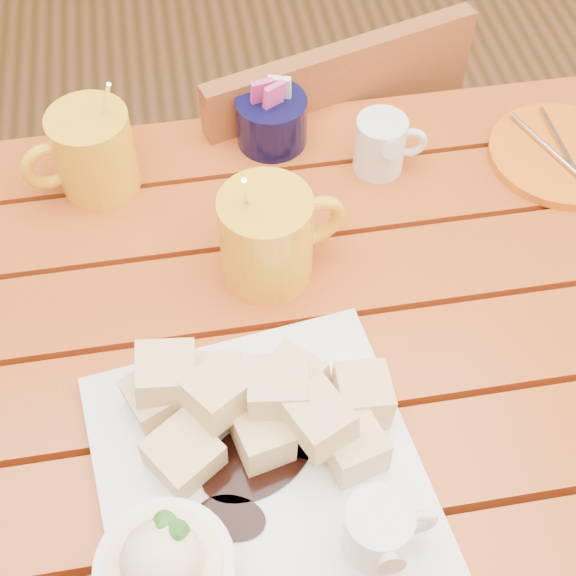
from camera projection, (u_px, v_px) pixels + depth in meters
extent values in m
cube|color=#984413|center=(263.00, 487.00, 0.76)|extent=(1.20, 0.11, 0.03)
cube|color=#984413|center=(247.00, 384.00, 0.83)|extent=(1.20, 0.11, 0.03)
cube|color=#984413|center=(233.00, 296.00, 0.89)|extent=(1.20, 0.11, 0.03)
cube|color=#984413|center=(221.00, 220.00, 0.96)|extent=(1.20, 0.11, 0.03)
cube|color=#984413|center=(211.00, 154.00, 1.03)|extent=(1.20, 0.11, 0.03)
cube|color=#984413|center=(213.00, 175.00, 1.08)|extent=(1.12, 0.04, 0.08)
cylinder|color=#984413|center=(543.00, 273.00, 1.39)|extent=(0.06, 0.06, 0.72)
cube|color=white|center=(260.00, 473.00, 0.74)|extent=(0.33, 0.33, 0.02)
cube|color=gold|center=(362.00, 395.00, 0.76)|extent=(0.05, 0.05, 0.04)
cube|color=gold|center=(215.00, 386.00, 0.77)|extent=(0.06, 0.06, 0.04)
cube|color=gold|center=(292.00, 381.00, 0.77)|extent=(0.07, 0.07, 0.04)
cube|color=gold|center=(278.00, 388.00, 0.73)|extent=(0.06, 0.06, 0.04)
cube|color=gold|center=(339.00, 429.00, 0.74)|extent=(0.06, 0.06, 0.04)
cube|color=gold|center=(184.00, 454.00, 0.72)|extent=(0.07, 0.07, 0.04)
cube|color=gold|center=(218.00, 393.00, 0.72)|extent=(0.07, 0.07, 0.04)
cube|color=gold|center=(155.00, 399.00, 0.76)|extent=(0.07, 0.07, 0.04)
cube|color=gold|center=(262.00, 434.00, 0.74)|extent=(0.06, 0.06, 0.04)
cube|color=gold|center=(354.00, 448.00, 0.73)|extent=(0.06, 0.06, 0.04)
cube|color=gold|center=(319.00, 419.00, 0.71)|extent=(0.07, 0.07, 0.04)
cube|color=gold|center=(166.00, 374.00, 0.73)|extent=(0.05, 0.05, 0.04)
cylinder|color=white|center=(167.00, 574.00, 0.66)|extent=(0.11, 0.11, 0.05)
cylinder|color=#FFF5BB|center=(166.00, 570.00, 0.65)|extent=(0.09, 0.09, 0.03)
sphere|color=#FFF5BB|center=(162.00, 561.00, 0.63)|extent=(0.07, 0.07, 0.07)
cone|color=#2E7C28|center=(177.00, 535.00, 0.61)|extent=(0.04, 0.04, 0.03)
cone|color=#2E7C28|center=(162.00, 525.00, 0.62)|extent=(0.03, 0.03, 0.03)
cylinder|color=white|center=(377.00, 530.00, 0.67)|extent=(0.06, 0.06, 0.06)
cylinder|color=black|center=(380.00, 518.00, 0.65)|extent=(0.05, 0.05, 0.01)
cone|color=white|center=(388.00, 555.00, 0.64)|extent=(0.02, 0.02, 0.03)
torus|color=white|center=(416.00, 522.00, 0.67)|extent=(0.04, 0.01, 0.04)
cylinder|color=yellow|center=(95.00, 152.00, 0.94)|extent=(0.09, 0.09, 0.11)
cylinder|color=black|center=(87.00, 123.00, 0.90)|extent=(0.08, 0.08, 0.01)
torus|color=yellow|center=(49.00, 166.00, 0.92)|extent=(0.07, 0.03, 0.07)
cylinder|color=silver|center=(102.00, 120.00, 0.91)|extent=(0.04, 0.05, 0.14)
cylinder|color=yellow|center=(266.00, 237.00, 0.85)|extent=(0.10, 0.10, 0.11)
cylinder|color=black|center=(265.00, 208.00, 0.82)|extent=(0.08, 0.08, 0.01)
torus|color=yellow|center=(316.00, 221.00, 0.87)|extent=(0.07, 0.03, 0.07)
cylinder|color=silver|center=(248.00, 207.00, 0.83)|extent=(0.02, 0.07, 0.15)
cylinder|color=white|center=(380.00, 145.00, 0.97)|extent=(0.06, 0.06, 0.07)
cylinder|color=white|center=(382.00, 124.00, 0.94)|extent=(0.05, 0.05, 0.01)
cone|color=white|center=(388.00, 147.00, 0.93)|extent=(0.03, 0.03, 0.03)
torus|color=white|center=(409.00, 140.00, 0.97)|extent=(0.04, 0.02, 0.04)
cylinder|color=black|center=(272.00, 121.00, 1.00)|extent=(0.09, 0.09, 0.06)
cube|color=#E03DA1|center=(262.00, 94.00, 0.96)|extent=(0.03, 0.02, 0.04)
cube|color=white|center=(280.00, 90.00, 0.97)|extent=(0.03, 0.02, 0.04)
cube|color=#E03DA1|center=(274.00, 98.00, 0.96)|extent=(0.03, 0.02, 0.04)
cylinder|color=orange|center=(561.00, 155.00, 1.00)|extent=(0.18, 0.18, 0.01)
cylinder|color=silver|center=(545.00, 145.00, 0.99)|extent=(0.05, 0.12, 0.01)
cylinder|color=silver|center=(560.00, 143.00, 1.00)|extent=(0.01, 0.13, 0.01)
cube|color=brown|center=(284.00, 189.00, 1.45)|extent=(0.49, 0.49, 0.03)
cylinder|color=brown|center=(319.00, 181.00, 1.75)|extent=(0.03, 0.03, 0.39)
cylinder|color=brown|center=(177.00, 232.00, 1.66)|extent=(0.03, 0.03, 0.39)
cylinder|color=brown|center=(398.00, 291.00, 1.57)|extent=(0.03, 0.03, 0.39)
cylinder|color=brown|center=(243.00, 355.00, 1.48)|extent=(0.03, 0.03, 0.39)
cube|color=brown|center=(336.00, 164.00, 1.18)|extent=(0.38, 0.14, 0.41)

